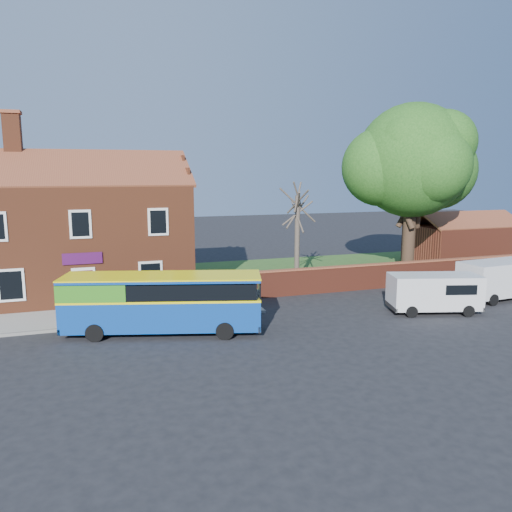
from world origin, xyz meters
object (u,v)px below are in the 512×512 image
object	(u,v)px
bus	(156,300)
van_far	(501,278)
van_near	(435,292)
large_tree	(412,164)

from	to	relation	value
bus	van_far	xyz separation A→B (m)	(19.71, 0.12, -0.30)
van_near	large_tree	distance (m)	11.62
bus	van_far	size ratio (longest dim) A/B	1.75
van_far	large_tree	xyz separation A→B (m)	(-1.27, 7.34, 6.53)
van_far	large_tree	distance (m)	9.91
van_near	large_tree	bearing A→B (deg)	79.11
van_near	van_far	world-z (taller)	van_far
van_far	large_tree	size ratio (longest dim) A/B	0.44
bus	van_near	bearing A→B (deg)	11.07
bus	van_far	bearing A→B (deg)	15.75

